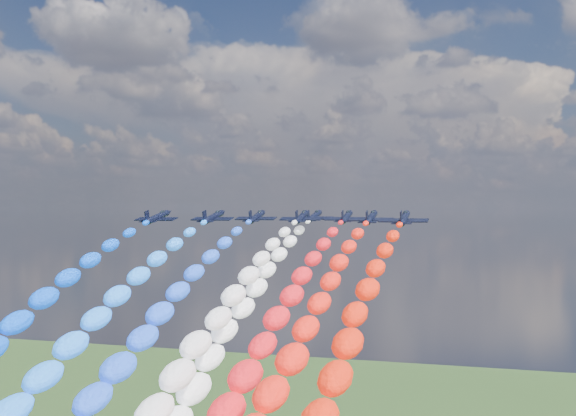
% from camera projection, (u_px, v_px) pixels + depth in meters
% --- Properties ---
extents(jet_0, '(9.78, 13.16, 5.36)m').
position_uv_depth(jet_0, '(157.00, 217.00, 168.31)').
color(jet_0, black).
extents(trail_0, '(5.47, 98.37, 45.33)m').
position_uv_depth(trail_0, '(1.00, 357.00, 119.10)').
color(trail_0, blue).
extents(jet_1, '(9.78, 13.16, 5.36)m').
position_uv_depth(jet_1, '(213.00, 217.00, 172.16)').
color(jet_1, black).
extents(trail_1, '(5.47, 98.37, 45.33)m').
position_uv_depth(trail_1, '(84.00, 353.00, 122.95)').
color(trail_1, '#2179FF').
extents(jet_2, '(9.77, 13.15, 5.36)m').
position_uv_depth(jet_2, '(257.00, 217.00, 178.86)').
color(jet_2, black).
extents(trail_2, '(5.47, 98.37, 45.33)m').
position_uv_depth(trail_2, '(151.00, 345.00, 129.65)').
color(trail_2, blue).
extents(jet_3, '(10.08, 13.37, 5.36)m').
position_uv_depth(jet_3, '(301.00, 217.00, 172.89)').
color(jet_3, black).
extents(trail_3, '(5.47, 98.37, 45.33)m').
position_uv_depth(trail_3, '(208.00, 352.00, 123.68)').
color(trail_3, white).
extents(jet_4, '(9.74, 13.13, 5.36)m').
position_uv_depth(jet_4, '(314.00, 216.00, 185.85)').
color(jet_4, black).
extents(trail_4, '(5.47, 98.37, 45.33)m').
position_uv_depth(trail_4, '(234.00, 338.00, 136.64)').
color(trail_4, white).
extents(jet_5, '(9.99, 13.31, 5.36)m').
position_uv_depth(jet_5, '(346.00, 217.00, 172.42)').
color(jet_5, black).
extents(trail_5, '(5.47, 98.37, 45.33)m').
position_uv_depth(trail_5, '(271.00, 352.00, 123.21)').
color(trail_5, red).
extents(jet_6, '(9.63, 13.05, 5.36)m').
position_uv_depth(jet_6, '(371.00, 218.00, 161.74)').
color(jet_6, black).
extents(trail_6, '(5.47, 98.37, 45.33)m').
position_uv_depth(trail_6, '(299.00, 366.00, 112.53)').
color(trail_6, red).
extents(jet_7, '(9.87, 13.22, 5.36)m').
position_uv_depth(jet_7, '(404.00, 218.00, 148.90)').
color(jet_7, black).
extents(trail_7, '(5.47, 98.37, 45.33)m').
position_uv_depth(trail_7, '(339.00, 386.00, 99.68)').
color(trail_7, red).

